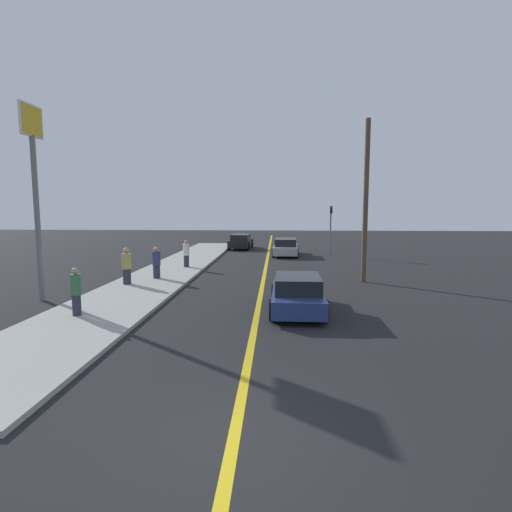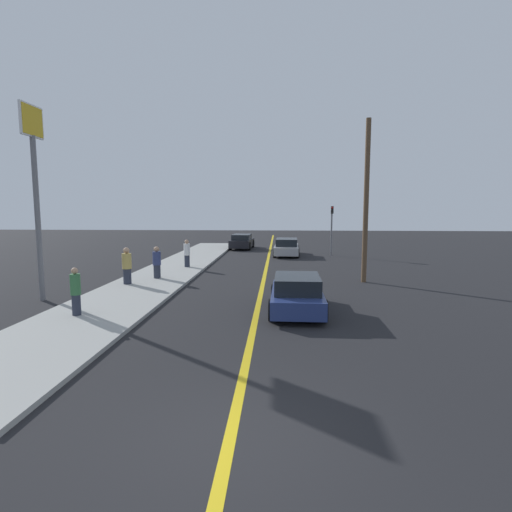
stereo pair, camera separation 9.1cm
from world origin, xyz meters
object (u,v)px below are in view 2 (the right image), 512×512
object	(u,v)px
pedestrian_mid_group	(127,266)
pedestrian_far_standing	(157,263)
car_far_distant	(242,242)
pedestrian_near_curb	(76,291)
car_ahead_center	(287,247)
roadside_sign	(34,167)
utility_pole	(366,202)
car_near_right_lane	(297,294)
pedestrian_by_sign	(187,253)
traffic_light	(332,225)

from	to	relation	value
pedestrian_mid_group	pedestrian_far_standing	world-z (taller)	pedestrian_mid_group
car_far_distant	pedestrian_far_standing	size ratio (longest dim) A/B	2.64
pedestrian_near_curb	pedestrian_mid_group	xyz separation A→B (m)	(-0.39, 5.38, 0.05)
car_ahead_center	roadside_sign	bearing A→B (deg)	-120.15
pedestrian_near_curb	utility_pole	world-z (taller)	utility_pole
roadside_sign	pedestrian_far_standing	bearing A→B (deg)	55.04
car_near_right_lane	car_far_distant	bearing A→B (deg)	101.14
car_far_distant	pedestrian_near_curb	world-z (taller)	pedestrian_near_curb
car_ahead_center	pedestrian_far_standing	world-z (taller)	pedestrian_far_standing
pedestrian_far_standing	utility_pole	bearing A→B (deg)	0.90
pedestrian_near_curb	roadside_sign	xyz separation A→B (m)	(-2.64, 2.47, 4.18)
car_far_distant	pedestrian_by_sign	bearing A→B (deg)	-96.77
pedestrian_near_curb	pedestrian_mid_group	world-z (taller)	pedestrian_mid_group
pedestrian_by_sign	traffic_light	xyz separation A→B (m)	(9.38, 7.17, 1.39)
traffic_light	utility_pole	xyz separation A→B (m)	(0.17, -10.90, 1.55)
car_far_distant	pedestrian_far_standing	xyz separation A→B (m)	(-2.76, -15.96, 0.26)
car_ahead_center	pedestrian_mid_group	distance (m)	14.66
car_far_distant	pedestrian_by_sign	size ratio (longest dim) A/B	2.59
car_near_right_lane	roadside_sign	xyz separation A→B (m)	(-9.80, 1.18, 4.46)
car_ahead_center	traffic_light	size ratio (longest dim) A/B	1.20
car_ahead_center	traffic_light	distance (m)	3.76
utility_pole	car_far_distant	bearing A→B (deg)	115.08
car_far_distant	pedestrian_mid_group	bearing A→B (deg)	-98.41
car_ahead_center	pedestrian_by_sign	distance (m)	9.31
pedestrian_far_standing	utility_pole	size ratio (longest dim) A/B	0.20
pedestrian_mid_group	car_near_right_lane	bearing A→B (deg)	-28.49
roadside_sign	pedestrian_mid_group	bearing A→B (deg)	52.26
car_near_right_lane	pedestrian_near_curb	size ratio (longest dim) A/B	2.56
car_near_right_lane	pedestrian_by_sign	xyz separation A→B (m)	(-6.04, 9.58, 0.30)
car_ahead_center	pedestrian_far_standing	xyz separation A→B (m)	(-6.61, -11.00, 0.26)
pedestrian_near_curb	pedestrian_far_standing	distance (m)	6.99
car_ahead_center	car_far_distant	bearing A→B (deg)	129.90
car_near_right_lane	car_ahead_center	bearing A→B (deg)	91.06
roadside_sign	pedestrian_by_sign	bearing A→B (deg)	65.90
car_near_right_lane	traffic_light	xyz separation A→B (m)	(3.33, 16.75, 1.69)
pedestrian_near_curb	roadside_sign	distance (m)	5.53
pedestrian_near_curb	pedestrian_mid_group	bearing A→B (deg)	94.15
roadside_sign	utility_pole	size ratio (longest dim) A/B	0.95
car_near_right_lane	traffic_light	world-z (taller)	traffic_light
pedestrian_by_sign	pedestrian_mid_group	bearing A→B (deg)	-105.30
traffic_light	car_far_distant	bearing A→B (deg)	145.86
car_far_distant	pedestrian_mid_group	world-z (taller)	pedestrian_mid_group
car_ahead_center	pedestrian_mid_group	bearing A→B (deg)	-118.76
pedestrian_mid_group	traffic_light	distance (m)	16.74
car_near_right_lane	roadside_sign	size ratio (longest dim) A/B	0.54
roadside_sign	utility_pole	bearing A→B (deg)	19.32
car_near_right_lane	traffic_light	distance (m)	17.16
pedestrian_mid_group	roadside_sign	world-z (taller)	roadside_sign
pedestrian_near_curb	roadside_sign	bearing A→B (deg)	136.98
pedestrian_by_sign	utility_pole	distance (m)	10.66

